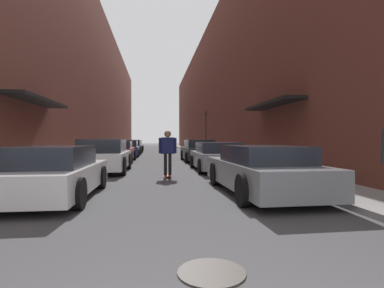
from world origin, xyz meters
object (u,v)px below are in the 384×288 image
at_px(parked_car_left_3, 126,149).
at_px(parked_car_left_5, 135,146).
at_px(skateboarder, 168,149).
at_px(traffic_light, 206,127).
at_px(parked_car_left_4, 132,147).
at_px(parked_car_right_1, 217,157).
at_px(parked_car_left_1, 103,156).
at_px(parked_car_left_0, 54,173).
at_px(parked_car_right_0, 261,170).
at_px(parked_car_right_2, 198,151).
at_px(parked_car_left_2, 119,152).
at_px(manhole_cover, 212,272).

bearing_deg(parked_car_left_3, parked_car_left_5, 90.06).
relative_size(skateboarder, traffic_light, 0.43).
distance_m(parked_car_left_4, parked_car_right_1, 16.81).
relative_size(parked_car_left_5, skateboarder, 2.43).
bearing_deg(parked_car_left_3, parked_car_left_1, -89.45).
bearing_deg(parked_car_left_0, parked_car_left_1, 87.84).
height_order(parked_car_left_0, parked_car_right_1, parked_car_right_1).
height_order(parked_car_right_0, skateboarder, skateboarder).
xyz_separation_m(parked_car_left_0, traffic_light, (7.15, 20.88, 1.94)).
bearing_deg(parked_car_left_5, parked_car_left_4, -89.08).
bearing_deg(parked_car_right_1, parked_car_right_2, 89.95).
bearing_deg(parked_car_left_2, parked_car_left_5, 90.29).
height_order(skateboarder, manhole_cover, skateboarder).
distance_m(parked_car_left_0, parked_car_left_4, 21.75).
height_order(parked_car_left_5, parked_car_right_1, parked_car_left_5).
xyz_separation_m(parked_car_left_2, manhole_cover, (2.70, -15.36, -0.61)).
bearing_deg(parked_car_left_5, skateboarder, -83.50).
bearing_deg(parked_car_right_0, parked_car_left_4, 102.40).
xyz_separation_m(parked_car_right_1, parked_car_right_2, (0.00, 5.55, 0.05)).
xyz_separation_m(parked_car_left_1, manhole_cover, (2.66, -9.70, -0.65)).
height_order(parked_car_left_3, parked_car_left_5, parked_car_left_3).
relative_size(parked_car_left_0, parked_car_right_0, 0.87).
relative_size(parked_car_left_1, skateboarder, 2.37).
height_order(parked_car_left_2, parked_car_left_4, parked_car_left_4).
height_order(parked_car_left_2, manhole_cover, parked_car_left_2).
bearing_deg(parked_car_right_2, parked_car_left_2, -179.36).
bearing_deg(parked_car_right_0, parked_car_left_2, 113.25).
height_order(parked_car_left_2, traffic_light, traffic_light).
relative_size(parked_car_left_4, traffic_light, 1.07).
bearing_deg(parked_car_left_3, parked_car_left_2, -89.27).
xyz_separation_m(parked_car_left_5, parked_car_right_2, (4.92, -15.86, 0.04)).
relative_size(parked_car_right_2, skateboarder, 2.69).
xyz_separation_m(parked_car_left_3, traffic_light, (7.05, 4.22, 1.91)).
distance_m(parked_car_left_2, parked_car_right_2, 4.84).
bearing_deg(parked_car_left_5, parked_car_left_3, -89.94).
distance_m(parked_car_right_2, skateboarder, 7.98).
xyz_separation_m(parked_car_left_3, parked_car_left_5, (-0.01, 10.41, -0.01)).
relative_size(parked_car_left_4, parked_car_right_1, 1.02).
xyz_separation_m(parked_car_right_2, traffic_light, (2.14, 9.67, 1.88)).
bearing_deg(parked_car_left_1, parked_car_left_0, -92.16).
height_order(parked_car_left_4, skateboarder, skateboarder).
xyz_separation_m(parked_car_right_2, manhole_cover, (-2.14, -15.42, -0.64)).
xyz_separation_m(parked_car_left_0, parked_car_right_0, (4.95, 0.03, 0.01)).
xyz_separation_m(parked_car_left_0, parked_car_left_4, (0.17, 21.75, 0.05)).
bearing_deg(parked_car_left_5, traffic_light, -41.20).
relative_size(parked_car_left_0, skateboarder, 2.41).
bearing_deg(manhole_cover, traffic_light, 80.31).
bearing_deg(parked_car_left_2, skateboarder, -71.14).
bearing_deg(parked_car_right_0, parked_car_right_1, 89.43).
height_order(parked_car_left_4, parked_car_left_5, parked_car_left_4).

